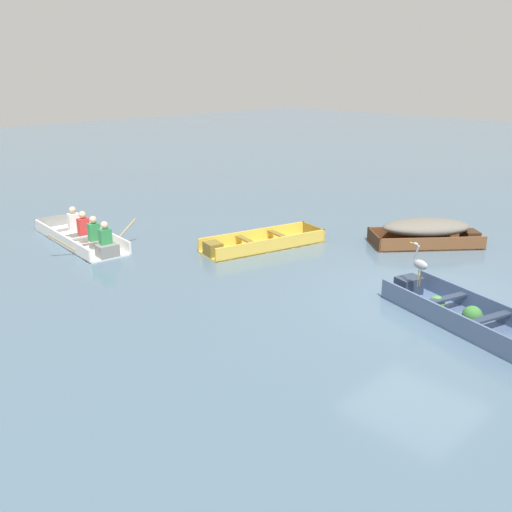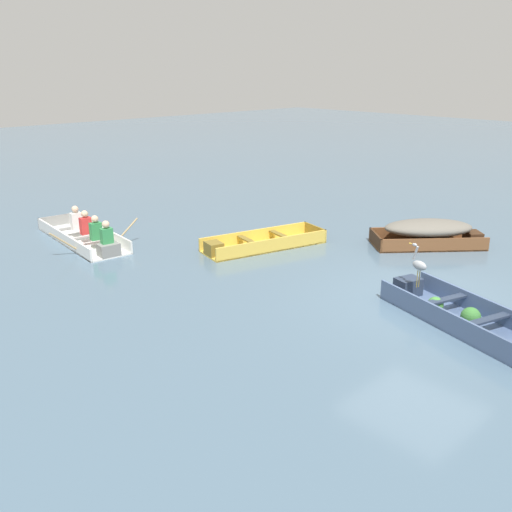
{
  "view_description": "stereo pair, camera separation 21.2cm",
  "coord_description": "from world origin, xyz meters",
  "views": [
    {
      "loc": [
        -9.74,
        -5.11,
        4.41
      ],
      "look_at": [
        -1.18,
        3.59,
        0.35
      ],
      "focal_mm": 40.0,
      "sensor_mm": 36.0,
      "label": 1
    },
    {
      "loc": [
        -9.59,
        -5.26,
        4.41
      ],
      "look_at": [
        -1.18,
        3.59,
        0.35
      ],
      "focal_mm": 40.0,
      "sensor_mm": 36.0,
      "label": 2
    }
  ],
  "objects": [
    {
      "name": "heron_on_dinghy",
      "position": [
        -0.33,
        -0.0,
        0.86
      ],
      "size": [
        0.2,
        0.46,
        0.84
      ],
      "color": "olive",
      "rests_on": "dinghy_slate_blue_foreground"
    },
    {
      "name": "rowboat_white_with_crew",
      "position": [
        -2.96,
        8.18,
        0.21
      ],
      "size": [
        2.33,
        3.8,
        0.9
      ],
      "color": "white",
      "rests_on": "ground"
    },
    {
      "name": "skiff_wooden_brown_mid_moored",
      "position": [
        3.37,
        1.89,
        0.4
      ],
      "size": [
        2.85,
        2.65,
        0.69
      ],
      "color": "brown",
      "rests_on": "ground"
    },
    {
      "name": "ground_plane",
      "position": [
        0.0,
        0.0,
        0.0
      ],
      "size": [
        80.0,
        80.0,
        0.0
      ],
      "primitive_type": "plane",
      "color": "slate"
    },
    {
      "name": "dinghy_slate_blue_foreground",
      "position": [
        -0.41,
        -0.91,
        0.15
      ],
      "size": [
        1.95,
        3.48,
        0.39
      ],
      "color": "#475B7F",
      "rests_on": "ground"
    },
    {
      "name": "skiff_yellow_near_moored",
      "position": [
        0.05,
        4.75,
        0.12
      ],
      "size": [
        3.37,
        1.71,
        0.35
      ],
      "color": "#E5BC47",
      "rests_on": "ground"
    }
  ]
}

